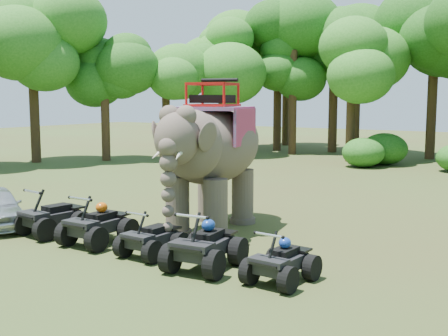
{
  "coord_description": "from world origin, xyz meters",
  "views": [
    {
      "loc": [
        8.53,
        -11.77,
        3.85
      ],
      "look_at": [
        0.0,
        1.2,
        1.9
      ],
      "focal_mm": 45.0,
      "sensor_mm": 36.0,
      "label": 1
    }
  ],
  "objects": [
    {
      "name": "ground",
      "position": [
        0.0,
        0.0,
        0.0
      ],
      "size": [
        110.0,
        110.0,
        0.0
      ],
      "primitive_type": "plane",
      "color": "#47381E",
      "rests_on": "ground"
    },
    {
      "name": "elephant",
      "position": [
        -0.68,
        1.58,
        2.19
      ],
      "size": [
        3.32,
        5.58,
        4.39
      ],
      "primitive_type": null,
      "rotation": [
        0.0,
        0.0,
        0.21
      ],
      "color": "brown",
      "rests_on": "ground"
    },
    {
      "name": "atv_0",
      "position": [
        -4.08,
        -1.44,
        0.67
      ],
      "size": [
        1.52,
        1.95,
        1.34
      ],
      "primitive_type": null,
      "rotation": [
        0.0,
        0.0,
        -0.11
      ],
      "color": "black",
      "rests_on": "ground"
    },
    {
      "name": "atv_1",
      "position": [
        -2.23,
        -1.49,
        0.67
      ],
      "size": [
        1.36,
        1.84,
        1.35
      ],
      "primitive_type": null,
      "rotation": [
        0.0,
        0.0,
        0.02
      ],
      "color": "black",
      "rests_on": "ground"
    },
    {
      "name": "atv_2",
      "position": [
        -0.31,
        -1.55,
        0.58
      ],
      "size": [
        1.18,
        1.6,
        1.16
      ],
      "primitive_type": null,
      "rotation": [
        0.0,
        0.0,
        -0.02
      ],
      "color": "black",
      "rests_on": "ground"
    },
    {
      "name": "atv_3",
      "position": [
        1.4,
        -1.71,
        0.69
      ],
      "size": [
        1.55,
        1.99,
        1.37
      ],
      "primitive_type": null,
      "rotation": [
        0.0,
        0.0,
        0.11
      ],
      "color": "black",
      "rests_on": "ground"
    },
    {
      "name": "atv_4",
      "position": [
        3.28,
        -1.6,
        0.58
      ],
      "size": [
        1.22,
        1.62,
        1.15
      ],
      "primitive_type": null,
      "rotation": [
        0.0,
        0.0,
        -0.06
      ],
      "color": "black",
      "rests_on": "ground"
    },
    {
      "name": "tree_0",
      "position": [
        0.0,
        24.92,
        4.96
      ],
      "size": [
        6.95,
        6.95,
        9.92
      ],
      "primitive_type": null,
      "color": "#195114",
      "rests_on": "ground"
    },
    {
      "name": "tree_26",
      "position": [
        -19.26,
        9.98,
        4.42
      ],
      "size": [
        6.18,
        6.18,
        8.84
      ],
      "primitive_type": null,
      "color": "#195114",
      "rests_on": "ground"
    },
    {
      "name": "tree_27",
      "position": [
        -16.47,
        13.0,
        3.67
      ],
      "size": [
        5.14,
        5.14,
        7.34
      ],
      "primitive_type": null,
      "color": "#195114",
      "rests_on": "ground"
    },
    {
      "name": "tree_28",
      "position": [
        -14.71,
        16.71,
        3.6
      ],
      "size": [
        5.04,
        5.04,
        7.2
      ],
      "primitive_type": null,
      "color": "#195114",
      "rests_on": "ground"
    },
    {
      "name": "tree_29",
      "position": [
        -12.4,
        20.57,
        3.7
      ],
      "size": [
        5.17,
        5.17,
        7.39
      ],
      "primitive_type": null,
      "color": "#195114",
      "rests_on": "ground"
    },
    {
      "name": "tree_30",
      "position": [
        -8.62,
        22.81,
        3.9
      ],
      "size": [
        5.47,
        5.47,
        7.81
      ],
      "primitive_type": null,
      "color": "#195114",
      "rests_on": "ground"
    },
    {
      "name": "tree_31",
      "position": [
        -3.74,
        20.79,
        3.81
      ],
      "size": [
        5.34,
        5.34,
        7.62
      ],
      "primitive_type": null,
      "color": "#195114",
      "rests_on": "ground"
    },
    {
      "name": "tree_32",
      "position": [
        -12.95,
        20.65,
        4.13
      ],
      "size": [
        5.79,
        5.79,
        8.27
      ],
      "primitive_type": null,
      "color": "#195114",
      "rests_on": "ground"
    },
    {
      "name": "tree_33",
      "position": [
        -12.41,
        29.15,
        3.86
      ],
      "size": [
        5.4,
        5.4,
        7.71
      ],
      "primitive_type": null,
      "color": "#195114",
      "rests_on": "ground"
    },
    {
      "name": "tree_34",
      "position": [
        -10.83,
        24.76,
        4.71
      ],
      "size": [
        6.6,
        6.6,
        9.43
      ],
      "primitive_type": null,
      "color": "#195114",
      "rests_on": "ground"
    },
    {
      "name": "tree_35",
      "position": [
        -5.46,
        26.35,
        4.53
      ],
      "size": [
        6.35,
        6.35,
        9.07
      ],
      "primitive_type": null,
      "color": "#195114",
      "rests_on": "ground"
    },
    {
      "name": "tree_40",
      "position": [
        -14.94,
        24.65,
        4.86
      ],
      "size": [
        6.8,
        6.8,
        9.72
      ],
      "primitive_type": null,
      "color": "#195114",
      "rests_on": "ground"
    },
    {
      "name": "tree_41",
      "position": [
        -6.95,
        25.82,
        5.48
      ],
      "size": [
        7.67,
        7.67,
        10.96
      ],
      "primitive_type": null,
      "color": "#195114",
      "rests_on": "ground"
    }
  ]
}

